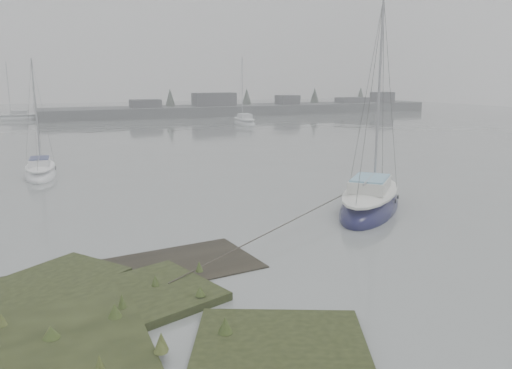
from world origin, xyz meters
The scene contains 6 objects.
ground centered at (0.00, 30.00, 0.00)m, with size 160.00×160.00×0.00m, color slate.
far_shoreline centered at (26.84, 61.90, 0.85)m, with size 60.00×8.00×4.15m.
sailboat_main centered at (8.73, 7.70, 0.29)m, with size 6.23×6.12×9.28m.
sailboat_white centered at (-3.86, 21.16, 0.22)m, with size 1.91×5.05×7.01m.
sailboat_far_b centered at (18.54, 45.74, 0.26)m, with size 2.52×6.14×8.44m.
sailboat_far_c centered at (-6.24, 63.89, 0.25)m, with size 5.78×2.19×8.02m.
Camera 1 is at (-3.73, -8.97, 5.42)m, focal length 35.00 mm.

